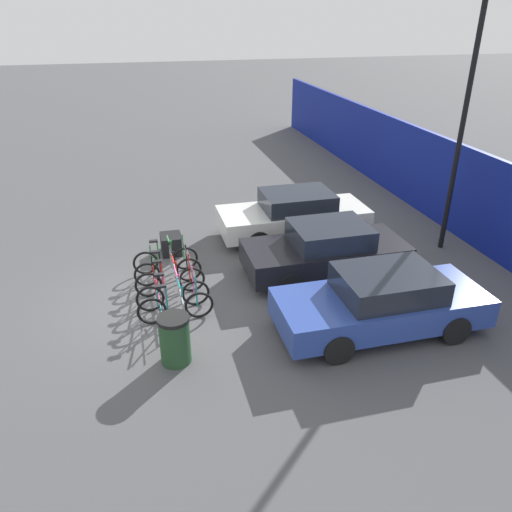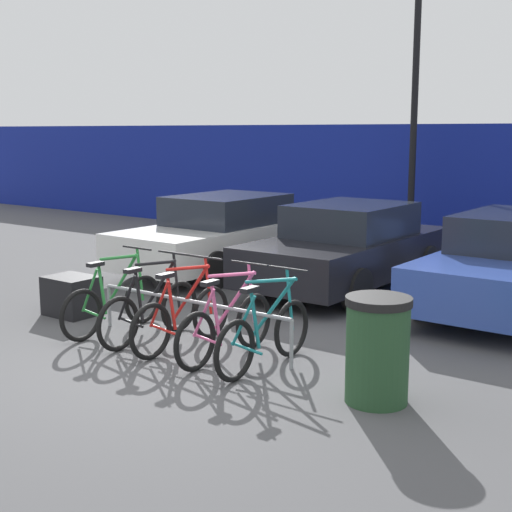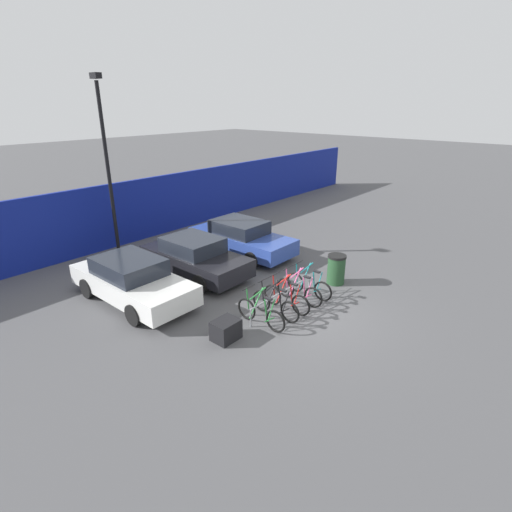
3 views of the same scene
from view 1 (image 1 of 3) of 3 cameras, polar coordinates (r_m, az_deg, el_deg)
ground_plane at (r=12.28m, az=-11.98°, el=-5.16°), size 120.00×120.00×0.00m
hoarding_wall at (r=15.07m, az=26.32°, el=4.43°), size 36.00×0.16×2.71m
bike_rack at (r=12.28m, az=-9.12°, el=-2.32°), size 2.94×0.04×0.57m
bicycle_green at (r=13.38m, az=-10.28°, el=-0.35°), size 0.68×1.71×1.05m
bicycle_black at (r=12.79m, az=-10.02°, el=-1.64°), size 0.68×1.71×1.05m
bicycle_red at (r=12.33m, az=-9.78°, el=-2.77°), size 0.68×1.71×1.05m
bicycle_pink at (r=11.75m, az=-9.46°, el=-4.32°), size 0.68×1.71×1.05m
bicycle_teal at (r=11.28m, az=-9.18°, el=-5.69°), size 0.68×1.71×1.05m
car_white at (r=15.26m, az=4.36°, el=4.77°), size 1.91×4.49×1.40m
car_black at (r=13.05m, az=8.00°, el=0.66°), size 1.91×4.19×1.40m
car_blue at (r=11.04m, az=14.19°, el=-5.09°), size 1.91×4.51×1.40m
lamp_post at (r=14.59m, az=22.68°, el=14.47°), size 0.24×0.44×6.82m
trash_bin at (r=10.01m, az=-9.26°, el=-9.37°), size 0.63×0.63×1.03m
cargo_crate at (r=14.45m, az=-9.69°, el=1.36°), size 0.70×0.56×0.55m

